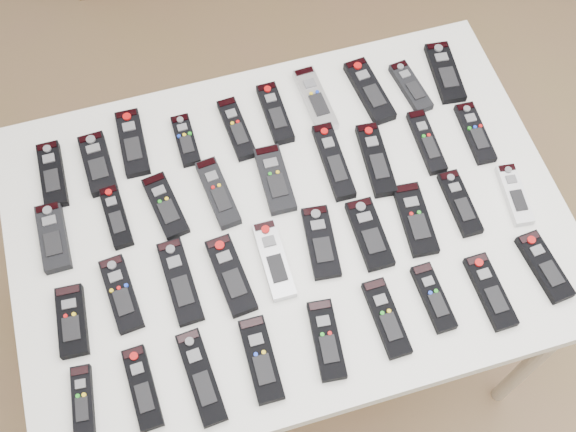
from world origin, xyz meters
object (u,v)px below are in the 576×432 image
object	(u,v)px
remote_34	(386,318)
remote_35	(433,298)
remote_10	(53,237)
remote_25	(369,234)
remote_8	(411,87)
remote_32	(261,359)
remote_24	(321,242)
remote_23	(274,260)
remote_36	(490,292)
remote_6	(315,100)
remote_20	(121,294)
remote_9	(445,72)
remote_16	(376,160)
remote_31	(201,377)
remote_7	(369,91)
remote_30	(143,388)
remote_1	(98,164)
remote_21	(180,281)
remote_4	(237,129)
remote_27	(460,203)
remote_13	(218,193)
remote_3	(186,140)
remote_12	(165,206)
remote_11	(116,217)
remote_29	(83,401)
remote_37	(544,267)
remote_0	(52,175)
remote_14	(275,179)
remote_26	(415,219)
remote_28	(514,194)
remote_17	(426,142)
remote_22	(231,275)
remote_2	(132,143)
remote_15	(333,161)
remote_5	(275,113)
table	(288,231)

from	to	relation	value
remote_34	remote_35	xyz separation A→B (m)	(0.11, 0.01, 0.00)
remote_10	remote_25	world-z (taller)	remote_10
remote_8	remote_10	bearing A→B (deg)	-176.73
remote_32	remote_24	bearing A→B (deg)	48.92
remote_23	remote_36	size ratio (longest dim) A/B	1.09
remote_6	remote_20	distance (m)	0.66
remote_9	remote_16	bearing A→B (deg)	-136.08
remote_31	remote_7	bearing A→B (deg)	41.49
remote_30	remote_36	xyz separation A→B (m)	(0.75, -0.01, -0.00)
remote_16	remote_31	bearing A→B (deg)	-137.95
remote_1	remote_10	distance (m)	0.21
remote_10	remote_21	world-z (taller)	remote_10
remote_4	remote_25	distance (m)	0.42
remote_10	remote_7	bearing A→B (deg)	12.40
remote_21	remote_27	distance (m)	0.65
remote_24	remote_27	distance (m)	0.33
remote_13	remote_3	bearing A→B (deg)	97.46
remote_4	remote_9	world-z (taller)	remote_4
remote_21	remote_36	xyz separation A→B (m)	(0.63, -0.21, 0.00)
remote_12	remote_24	size ratio (longest dim) A/B	0.96
remote_13	remote_27	xyz separation A→B (m)	(0.52, -0.18, -0.00)
remote_1	remote_11	bearing A→B (deg)	-86.40
remote_29	remote_37	size ratio (longest dim) A/B	0.85
remote_0	remote_37	size ratio (longest dim) A/B	1.05
remote_3	remote_14	xyz separation A→B (m)	(0.17, -0.17, 0.00)
remote_34	remote_26	bearing A→B (deg)	53.68
remote_20	remote_28	bearing A→B (deg)	-6.11
remote_17	remote_12	bearing A→B (deg)	-178.58
remote_4	remote_8	distance (m)	0.45
remote_22	remote_32	world-z (taller)	same
remote_2	remote_35	size ratio (longest dim) A/B	1.19
remote_15	remote_37	world-z (taller)	remote_15
remote_0	remote_2	size ratio (longest dim) A/B	0.94
remote_24	remote_16	bearing A→B (deg)	48.37
remote_2	remote_5	xyz separation A→B (m)	(0.35, -0.01, 0.00)
remote_28	remote_35	world-z (taller)	remote_35
remote_13	remote_22	size ratio (longest dim) A/B	0.98
remote_11	remote_26	bearing A→B (deg)	-20.54
remote_17	remote_26	world-z (taller)	same
remote_24	remote_36	size ratio (longest dim) A/B	1.01
remote_28	remote_32	distance (m)	0.69
table	remote_9	size ratio (longest dim) A/B	6.91
remote_3	remote_11	size ratio (longest dim) A/B	0.90
remote_4	remote_30	world-z (taller)	same
remote_5	remote_35	xyz separation A→B (m)	(0.19, -0.56, 0.00)
remote_5	remote_23	bearing A→B (deg)	-106.76
remote_2	remote_11	distance (m)	0.20
table	remote_10	distance (m)	0.53
remote_32	remote_22	bearing A→B (deg)	94.72
remote_12	remote_16	bearing A→B (deg)	-11.39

